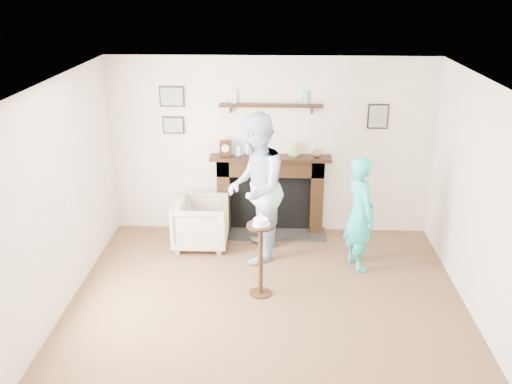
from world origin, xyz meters
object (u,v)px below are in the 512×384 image
(pedestal_table, at_px, (261,246))
(woman, at_px, (356,266))
(man, at_px, (255,257))
(armchair, at_px, (202,245))

(pedestal_table, bearing_deg, woman, 30.98)
(man, relative_size, pedestal_table, 1.90)
(armchair, height_order, pedestal_table, pedestal_table)
(man, bearing_deg, woman, 84.04)
(man, bearing_deg, armchair, -109.79)
(armchair, distance_m, pedestal_table, 1.63)
(woman, xyz_separation_m, pedestal_table, (-1.20, -0.72, 0.63))
(armchair, height_order, woman, woman)
(armchair, bearing_deg, man, -113.69)
(man, height_order, pedestal_table, pedestal_table)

